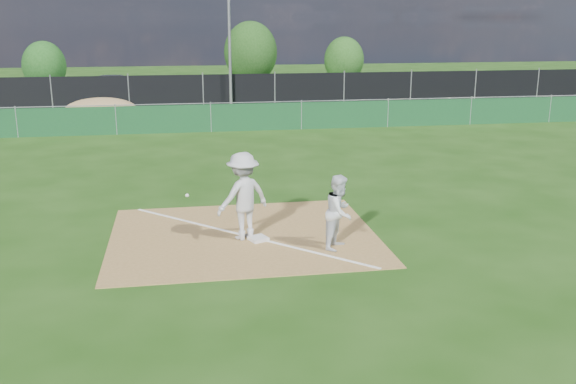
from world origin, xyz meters
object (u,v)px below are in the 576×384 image
object	(u,v)px
play_at_first	(243,196)
runner	(340,212)
car_right	(292,87)
car_left	(118,85)
tree_mid	(251,52)
first_base	(258,239)
tree_left	(44,66)
tree_right	(344,60)
car_mid	(184,88)
light_pole	(229,33)

from	to	relation	value
play_at_first	runner	bearing A→B (deg)	-25.10
car_right	runner	bearing A→B (deg)	169.96
car_left	tree_mid	distance (m)	11.04
first_base	car_left	size ratio (longest dim) A/B	0.08
tree_left	car_right	bearing A→B (deg)	-19.13
runner	tree_right	xyz separation A→B (m)	(8.89, 34.26, 0.97)
first_base	car_mid	bearing A→B (deg)	92.84
first_base	car_mid	distance (m)	26.39
car_mid	car_right	world-z (taller)	car_mid
tree_right	light_pole	bearing A→B (deg)	-129.21
car_mid	tree_mid	bearing A→B (deg)	-15.27
light_pole	car_right	world-z (taller)	light_pole
light_pole	tree_left	distance (m)	15.27
car_mid	tree_mid	size ratio (longest dim) A/B	0.88
tree_right	car_mid	bearing A→B (deg)	-148.76
car_left	tree_right	distance (m)	16.90
car_mid	tree_right	size ratio (longest dim) A/B	1.17
car_right	tree_left	distance (m)	16.70
play_at_first	tree_left	xyz separation A→B (m)	(-10.04, 31.60, 0.72)
light_pole	tree_right	bearing A→B (deg)	50.79
tree_mid	tree_right	size ratio (longest dim) A/B	1.32
light_pole	tree_right	xyz separation A→B (m)	(9.35, 11.46, -2.22)
light_pole	first_base	distance (m)	22.47
play_at_first	tree_right	size ratio (longest dim) A/B	0.58
play_at_first	tree_mid	size ratio (longest dim) A/B	0.44
first_base	tree_mid	size ratio (longest dim) A/B	0.08
first_base	car_mid	size ratio (longest dim) A/B	0.09
runner	tree_right	world-z (taller)	tree_right
car_left	car_right	bearing A→B (deg)	-106.43
light_pole	runner	xyz separation A→B (m)	(0.46, -22.80, -3.19)
play_at_first	tree_left	distance (m)	33.17
tree_mid	tree_right	xyz separation A→B (m)	(6.89, -0.51, -0.58)
play_at_first	car_right	distance (m)	26.76
car_right	tree_right	bearing A→B (deg)	-37.87
play_at_first	tree_right	xyz separation A→B (m)	(10.87, 33.34, 0.78)
light_pole	car_left	world-z (taller)	light_pole
first_base	tree_mid	bearing A→B (deg)	83.83
runner	play_at_first	bearing A→B (deg)	99.51
tree_left	tree_right	world-z (taller)	tree_right
tree_left	car_left	bearing A→B (deg)	-38.30
play_at_first	tree_mid	distance (m)	34.11
tree_mid	tree_left	bearing A→B (deg)	-170.91
runner	car_right	size ratio (longest dim) A/B	0.39
first_base	play_at_first	bearing A→B (deg)	144.53
car_mid	tree_right	xyz separation A→B (m)	(11.88, 7.20, 1.11)
tree_left	tree_right	xyz separation A→B (m)	(20.91, 1.74, 0.06)
runner	tree_left	bearing A→B (deg)	54.88
play_at_first	runner	distance (m)	2.19
tree_left	tree_mid	xyz separation A→B (m)	(14.02, 2.24, 0.64)
first_base	car_left	distance (m)	28.34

